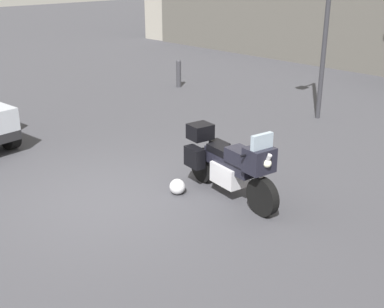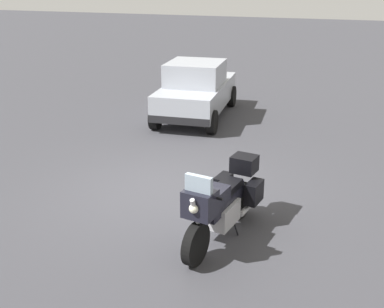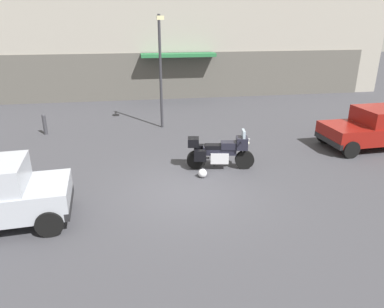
{
  "view_description": "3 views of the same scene",
  "coord_description": "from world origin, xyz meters",
  "px_view_note": "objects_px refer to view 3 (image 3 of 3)",
  "views": [
    {
      "loc": [
        6.42,
        -4.45,
        3.83
      ],
      "look_at": [
        1.16,
        0.68,
        0.98
      ],
      "focal_mm": 46.41,
      "sensor_mm": 36.0,
      "label": 1
    },
    {
      "loc": [
        7.59,
        3.22,
        3.93
      ],
      "look_at": [
        0.51,
        0.75,
        1.06
      ],
      "focal_mm": 43.88,
      "sensor_mm": 36.0,
      "label": 2
    },
    {
      "loc": [
        -1.45,
        -9.34,
        4.81
      ],
      "look_at": [
        0.14,
        0.39,
        1.02
      ],
      "focal_mm": 33.46,
      "sensor_mm": 36.0,
      "label": 3
    }
  ],
  "objects_px": {
    "motorcycle": "(219,151)",
    "car_sedan_far": "(381,128)",
    "bollard_curbside": "(45,124)",
    "helmet": "(203,173)",
    "streetlamp_curbside": "(160,62)"
  },
  "relations": [
    {
      "from": "motorcycle",
      "to": "streetlamp_curbside",
      "type": "bearing_deg",
      "value": 115.96
    },
    {
      "from": "motorcycle",
      "to": "car_sedan_far",
      "type": "height_order",
      "value": "car_sedan_far"
    },
    {
      "from": "streetlamp_curbside",
      "to": "bollard_curbside",
      "type": "height_order",
      "value": "streetlamp_curbside"
    },
    {
      "from": "car_sedan_far",
      "to": "bollard_curbside",
      "type": "height_order",
      "value": "car_sedan_far"
    },
    {
      "from": "motorcycle",
      "to": "car_sedan_far",
      "type": "relative_size",
      "value": 0.49
    },
    {
      "from": "car_sedan_far",
      "to": "helmet",
      "type": "bearing_deg",
      "value": -169.63
    },
    {
      "from": "helmet",
      "to": "streetlamp_curbside",
      "type": "relative_size",
      "value": 0.06
    },
    {
      "from": "helmet",
      "to": "bollard_curbside",
      "type": "xyz_separation_m",
      "value": [
        -5.92,
        5.53,
        0.34
      ]
    },
    {
      "from": "motorcycle",
      "to": "bollard_curbside",
      "type": "xyz_separation_m",
      "value": [
        -6.6,
        4.93,
        -0.14
      ]
    },
    {
      "from": "motorcycle",
      "to": "helmet",
      "type": "relative_size",
      "value": 8.04
    },
    {
      "from": "streetlamp_curbside",
      "to": "bollard_curbside",
      "type": "distance_m",
      "value": 5.69
    },
    {
      "from": "car_sedan_far",
      "to": "bollard_curbside",
      "type": "xyz_separation_m",
      "value": [
        -13.3,
        3.79,
        -0.3
      ]
    },
    {
      "from": "car_sedan_far",
      "to": "bollard_curbside",
      "type": "distance_m",
      "value": 13.84
    },
    {
      "from": "motorcycle",
      "to": "helmet",
      "type": "xyz_separation_m",
      "value": [
        -0.68,
        -0.6,
        -0.48
      ]
    },
    {
      "from": "helmet",
      "to": "streetlamp_curbside",
      "type": "height_order",
      "value": "streetlamp_curbside"
    }
  ]
}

